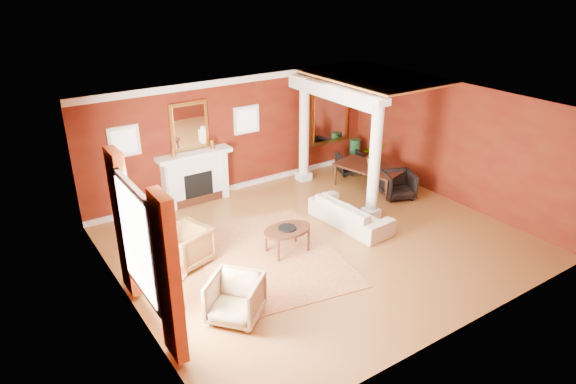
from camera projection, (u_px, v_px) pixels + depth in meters
ground at (320, 242)px, 10.85m from camera, size 8.00×8.00×0.00m
room_shell at (323, 152)px, 10.02m from camera, size 8.04×7.04×2.92m
fireplace at (196, 177)px, 12.44m from camera, size 1.85×0.42×1.29m
overmantel_mirror at (189, 126)px, 12.03m from camera, size 0.95×0.07×1.15m
flank_window_left at (124, 142)px, 11.29m from camera, size 0.70×0.07×0.70m
flank_window_right at (247, 120)px, 12.87m from camera, size 0.70×0.07×0.70m
left_window at (143, 247)px, 7.83m from camera, size 0.21×2.55×2.60m
column_front at (375, 159)px, 11.35m from camera, size 0.36×0.36×2.80m
column_back at (304, 129)px, 13.40m from camera, size 0.36×0.36×2.80m
header_beam at (332, 92)px, 12.08m from camera, size 0.30×3.20×0.32m
amber_ceiling at (373, 77)px, 12.45m from camera, size 2.30×3.40×0.04m
dining_mirror at (330, 114)px, 14.31m from camera, size 1.30×0.07×1.70m
chandelier at (372, 101)px, 12.77m from camera, size 0.60×0.62×0.75m
crown_trim at (236, 80)px, 12.32m from camera, size 8.00×0.08×0.16m
base_trim at (241, 186)px, 13.45m from camera, size 8.00×0.08×0.12m
rug at (269, 256)px, 10.32m from camera, size 3.23×3.95×0.01m
sofa at (351, 209)px, 11.41m from camera, size 0.73×2.05×0.79m
armchair_leopard at (185, 244)px, 9.90m from camera, size 0.98×1.01×0.85m
armchair_stripe at (235, 297)px, 8.36m from camera, size 1.11×1.12×0.84m
coffee_table at (287, 231)px, 10.30m from camera, size 1.04×1.04×0.52m
coffee_book at (287, 223)px, 10.25m from camera, size 0.17×0.08×0.24m
side_table at (167, 259)px, 8.30m from camera, size 0.60×0.60×1.51m
dining_table at (370, 170)px, 13.28m from camera, size 1.03×1.83×0.96m
dining_chair_near at (399, 184)px, 12.77m from camera, size 0.91×0.89×0.74m
dining_chair_far at (350, 162)px, 14.28m from camera, size 0.80×0.78×0.66m
green_urn at (355, 156)px, 14.77m from camera, size 0.34×0.34×0.82m
potted_plant at (375, 144)px, 12.95m from camera, size 0.72×0.76×0.49m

